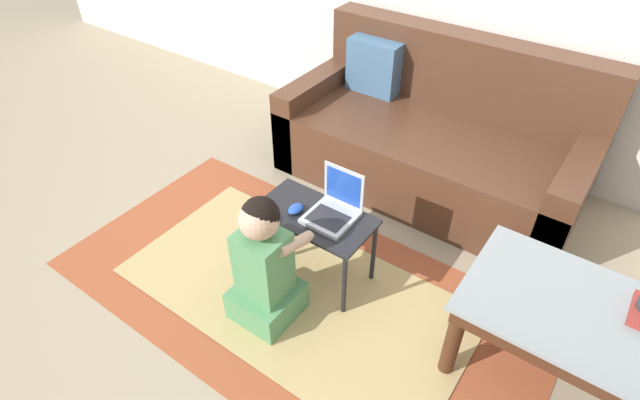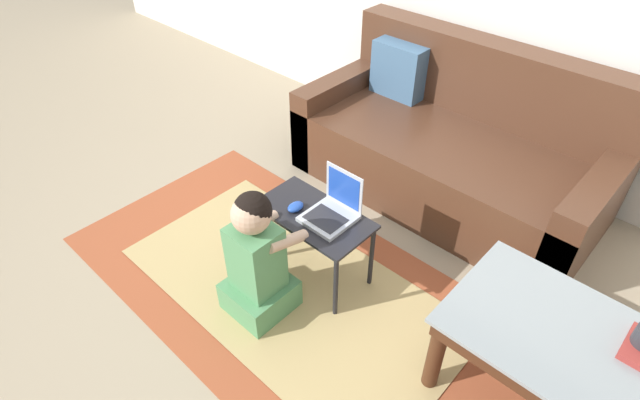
% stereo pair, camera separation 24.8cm
% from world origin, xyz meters
% --- Properties ---
extents(ground_plane, '(16.00, 16.00, 0.00)m').
position_xyz_m(ground_plane, '(0.00, 0.00, 0.00)').
color(ground_plane, gray).
extents(area_rug, '(2.54, 1.30, 0.01)m').
position_xyz_m(area_rug, '(0.01, -0.09, 0.00)').
color(area_rug, '#9E4C2D').
rests_on(area_rug, ground_plane).
extents(couch, '(1.89, 0.92, 0.91)m').
position_xyz_m(couch, '(0.12, 1.25, 0.31)').
color(couch, '#4C2D1E').
rests_on(couch, ground_plane).
extents(coffee_table, '(1.19, 0.60, 0.46)m').
position_xyz_m(coffee_table, '(1.38, 0.20, 0.39)').
color(coffee_table, gray).
rests_on(coffee_table, ground_plane).
extents(laptop_desk, '(0.60, 0.33, 0.42)m').
position_xyz_m(laptop_desk, '(0.01, 0.09, 0.36)').
color(laptop_desk, black).
rests_on(laptop_desk, ground_plane).
extents(laptop, '(0.23, 0.23, 0.24)m').
position_xyz_m(laptop, '(0.09, 0.14, 0.46)').
color(laptop, '#B7BCC6').
rests_on(laptop, laptop_desk).
extents(computer_mouse, '(0.06, 0.09, 0.04)m').
position_xyz_m(computer_mouse, '(-0.09, 0.05, 0.44)').
color(computer_mouse, '#234CB2').
rests_on(computer_mouse, laptop_desk).
extents(person_seated, '(0.30, 0.39, 0.73)m').
position_xyz_m(person_seated, '(-0.03, -0.26, 0.33)').
color(person_seated, '#518E5B').
rests_on(person_seated, ground_plane).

